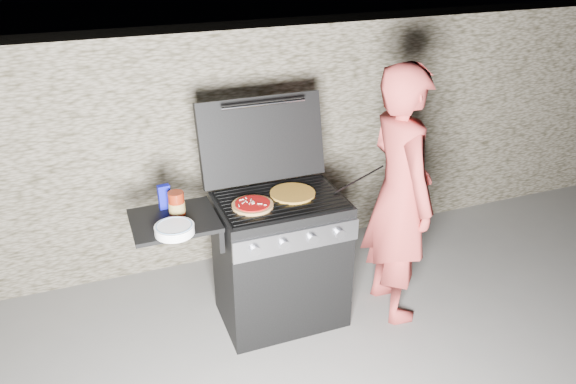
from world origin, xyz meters
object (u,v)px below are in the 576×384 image
object	(u,v)px
sauce_jar	(177,204)
person	(399,196)
pizza_topped	(253,204)
gas_grill	(245,268)

from	to	relation	value
sauce_jar	person	xyz separation A→B (m)	(1.40, -0.21, -0.10)
sauce_jar	pizza_topped	bearing A→B (deg)	-9.92
pizza_topped	sauce_jar	distance (m)	0.46
pizza_topped	sauce_jar	size ratio (longest dim) A/B	1.72
pizza_topped	person	bearing A→B (deg)	-7.73
sauce_jar	person	world-z (taller)	person
sauce_jar	person	size ratio (longest dim) A/B	0.08
pizza_topped	person	size ratio (longest dim) A/B	0.15
gas_grill	sauce_jar	distance (m)	0.65
gas_grill	person	size ratio (longest dim) A/B	0.77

